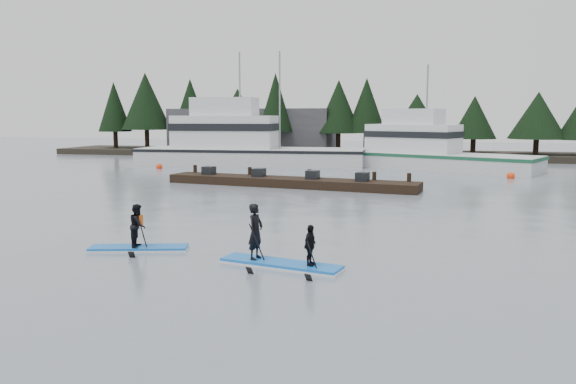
% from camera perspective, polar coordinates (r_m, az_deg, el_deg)
% --- Properties ---
extents(ground, '(160.00, 160.00, 0.00)m').
position_cam_1_polar(ground, '(17.55, -4.95, -6.11)').
color(ground, gray).
rests_on(ground, ground).
extents(far_shore, '(70.00, 8.00, 0.60)m').
position_cam_1_polar(far_shore, '(58.47, 8.91, 3.80)').
color(far_shore, '#2D281E').
rests_on(far_shore, ground).
extents(treeline, '(60.00, 4.00, 8.00)m').
position_cam_1_polar(treeline, '(58.49, 8.91, 3.51)').
color(treeline, black).
rests_on(treeline, ground).
extents(waterfront_building, '(18.00, 6.00, 5.00)m').
position_cam_1_polar(waterfront_building, '(63.24, -3.66, 6.16)').
color(waterfront_building, '#4C4C51').
rests_on(waterfront_building, ground).
extents(fishing_boat_large, '(19.80, 6.81, 10.78)m').
position_cam_1_polar(fishing_boat_large, '(49.16, -4.43, 3.78)').
color(fishing_boat_large, silver).
rests_on(fishing_boat_large, ground).
extents(fishing_boat_medium, '(16.44, 10.41, 9.28)m').
position_cam_1_polar(fishing_boat_medium, '(46.71, 14.12, 3.16)').
color(fishing_boat_medium, silver).
rests_on(fishing_boat_medium, ground).
extents(floating_dock, '(15.68, 4.11, 0.52)m').
position_cam_1_polar(floating_dock, '(33.63, 0.10, 1.00)').
color(floating_dock, black).
rests_on(floating_dock, ground).
extents(buoy_c, '(0.54, 0.54, 0.54)m').
position_cam_1_polar(buoy_c, '(40.98, 21.68, 1.30)').
color(buoy_c, '#FF390C').
rests_on(buoy_c, ground).
extents(buoy_a, '(0.51, 0.51, 0.51)m').
position_cam_1_polar(buoy_a, '(46.39, -12.95, 2.34)').
color(buoy_a, '#FF390C').
rests_on(buoy_a, ground).
extents(paddleboard_solo, '(3.12, 1.56, 1.89)m').
position_cam_1_polar(paddleboard_solo, '(18.31, -14.97, -4.06)').
color(paddleboard_solo, blue).
rests_on(paddleboard_solo, ground).
extents(paddleboard_duo, '(3.61, 1.60, 2.23)m').
position_cam_1_polar(paddleboard_duo, '(15.83, -1.10, -5.62)').
color(paddleboard_duo, blue).
rests_on(paddleboard_duo, ground).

